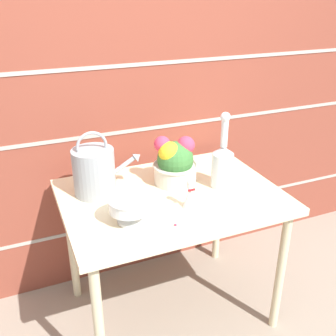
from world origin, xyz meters
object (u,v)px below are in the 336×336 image
at_px(watering_can, 95,171).
at_px(crystal_pedestal_bowl, 129,205).
at_px(glass_decanter, 223,163).
at_px(flower_planter, 175,162).
at_px(figurine_vase, 190,195).

xyz_separation_m(watering_can, crystal_pedestal_bowl, (0.07, -0.31, -0.04)).
bearing_deg(watering_can, crystal_pedestal_bowl, -76.69).
bearing_deg(crystal_pedestal_bowl, watering_can, 103.31).
bearing_deg(glass_decanter, flower_planter, 146.36).
height_order(watering_can, glass_decanter, glass_decanter).
relative_size(watering_can, figurine_vase, 2.30).
distance_m(crystal_pedestal_bowl, figurine_vase, 0.29).
bearing_deg(watering_can, flower_planter, -6.02).
distance_m(glass_decanter, figurine_vase, 0.27).
bearing_deg(figurine_vase, flower_planter, 81.56).
xyz_separation_m(flower_planter, figurine_vase, (-0.04, -0.25, -0.05)).
height_order(flower_planter, glass_decanter, glass_decanter).
xyz_separation_m(crystal_pedestal_bowl, flower_planter, (0.32, 0.26, 0.03)).
height_order(crystal_pedestal_bowl, figurine_vase, figurine_vase).
bearing_deg(glass_decanter, watering_can, 163.75).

